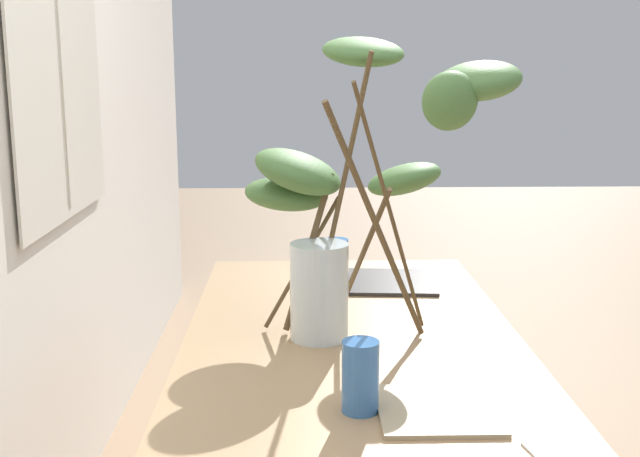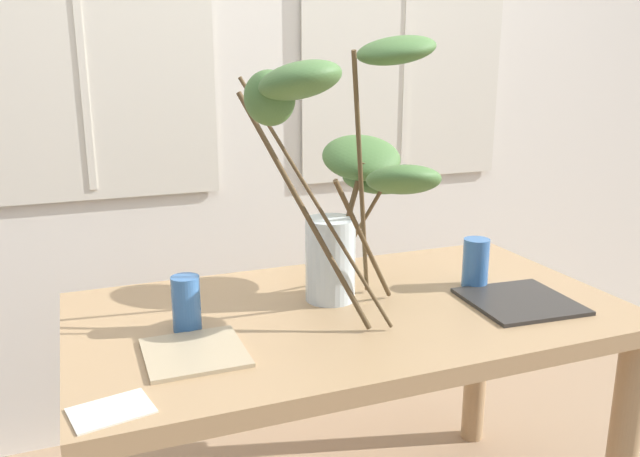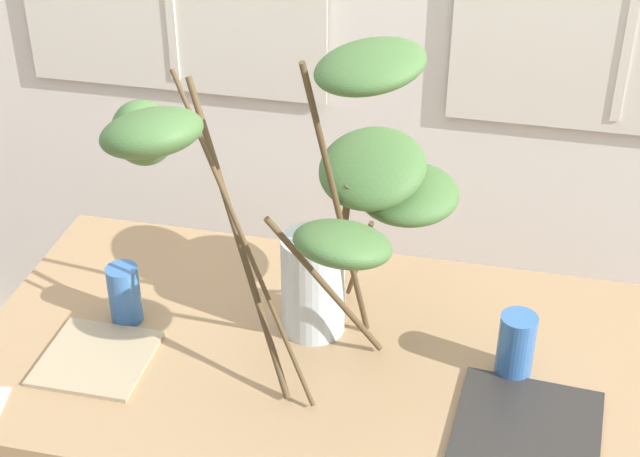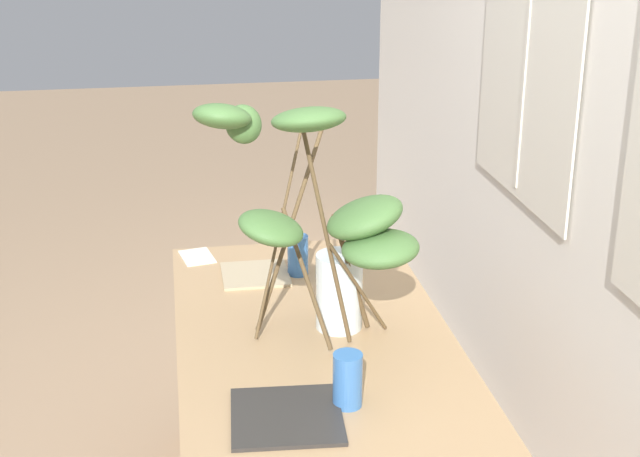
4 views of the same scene
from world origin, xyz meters
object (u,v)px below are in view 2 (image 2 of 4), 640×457
(dining_table, at_px, (350,348))
(plate_square_left, at_px, (195,352))
(drinking_glass_blue_right, at_px, (476,263))
(vase_with_branches, at_px, (354,173))
(plate_square_right, at_px, (520,301))
(drinking_glass_blue_left, at_px, (186,303))

(dining_table, height_order, plate_square_left, plate_square_left)
(plate_square_left, bearing_deg, drinking_glass_blue_right, 10.10)
(drinking_glass_blue_right, xyz_separation_m, plate_square_left, (-0.83, -0.15, -0.07))
(drinking_glass_blue_right, bearing_deg, vase_with_branches, -179.78)
(vase_with_branches, xyz_separation_m, drinking_glass_blue_right, (0.38, 0.00, -0.28))
(vase_with_branches, xyz_separation_m, plate_square_right, (0.42, -0.15, -0.35))
(vase_with_branches, bearing_deg, drinking_glass_blue_right, 0.22)
(drinking_glass_blue_left, relative_size, drinking_glass_blue_right, 0.96)
(vase_with_branches, bearing_deg, plate_square_left, -161.90)
(drinking_glass_blue_right, xyz_separation_m, plate_square_right, (0.04, -0.16, -0.06))
(dining_table, xyz_separation_m, plate_square_right, (0.43, -0.14, 0.12))
(vase_with_branches, relative_size, plate_square_left, 3.26)
(dining_table, height_order, drinking_glass_blue_left, drinking_glass_blue_left)
(dining_table, height_order, vase_with_branches, vase_with_branches)
(dining_table, distance_m, drinking_glass_blue_left, 0.46)
(vase_with_branches, height_order, drinking_glass_blue_right, vase_with_branches)
(drinking_glass_blue_right, bearing_deg, plate_square_left, -169.90)
(drinking_glass_blue_left, relative_size, plate_square_left, 0.62)
(vase_with_branches, height_order, drinking_glass_blue_left, vase_with_branches)
(plate_square_right, bearing_deg, drinking_glass_blue_right, 103.11)
(dining_table, height_order, plate_square_right, plate_square_right)
(vase_with_branches, height_order, plate_square_right, vase_with_branches)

